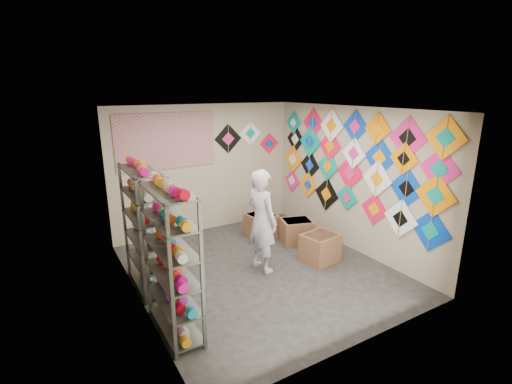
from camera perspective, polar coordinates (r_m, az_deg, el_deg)
ground at (r=6.50m, az=0.60°, el=-11.84°), size 4.50×4.50×0.00m
room_walls at (r=5.93m, az=0.65°, el=2.40°), size 4.50×4.50×4.50m
shelf_rack_front at (r=4.73m, az=-12.82°, el=-10.53°), size 0.40×1.10×1.90m
shelf_rack_back at (r=5.89m, az=-16.81°, el=-5.47°), size 0.40×1.10×1.90m
string_spools at (r=5.26m, az=-15.12°, el=-6.78°), size 0.12×2.36×0.12m
kite_wall_display at (r=7.09m, az=14.78°, el=4.12°), size 0.06×4.25×2.11m
back_wall_kites at (r=8.27m, az=-1.54°, el=8.25°), size 1.62×0.02×0.78m
poster at (r=7.55m, az=-13.58°, el=7.60°), size 2.00×0.01×1.10m
shopkeeper at (r=6.18m, az=0.86°, el=-4.45°), size 0.80×0.66×1.76m
carton_a at (r=6.80m, az=9.83°, el=-8.45°), size 0.68×0.59×0.50m
carton_b at (r=7.49m, az=6.26°, el=-6.07°), size 0.71×0.64×0.49m
carton_c at (r=7.73m, az=0.82°, el=-5.22°), size 0.59×0.63×0.50m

